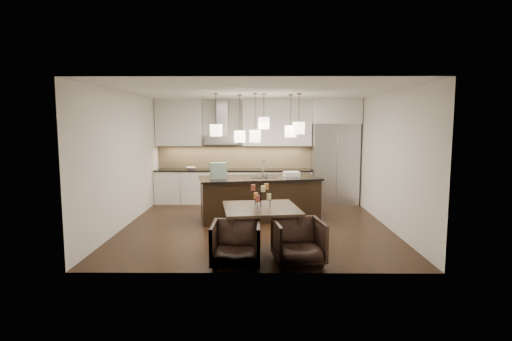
{
  "coord_description": "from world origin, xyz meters",
  "views": [
    {
      "loc": [
        0.06,
        -8.32,
        2.16
      ],
      "look_at": [
        0.0,
        0.2,
        1.15
      ],
      "focal_mm": 28.0,
      "sensor_mm": 36.0,
      "label": 1
    }
  ],
  "objects_px": {
    "armchair_left": "(236,244)",
    "dining_table": "(261,228)",
    "island_body": "(259,199)",
    "refrigerator": "(335,164)",
    "armchair_right": "(298,241)"
  },
  "relations": [
    {
      "from": "dining_table",
      "to": "armchair_right",
      "type": "bearing_deg",
      "value": -57.25
    },
    {
      "from": "refrigerator",
      "to": "dining_table",
      "type": "height_order",
      "value": "refrigerator"
    },
    {
      "from": "refrigerator",
      "to": "armchair_left",
      "type": "bearing_deg",
      "value": -116.18
    },
    {
      "from": "armchair_left",
      "to": "dining_table",
      "type": "bearing_deg",
      "value": 65.56
    },
    {
      "from": "armchair_left",
      "to": "island_body",
      "type": "bearing_deg",
      "value": 84.13
    },
    {
      "from": "armchair_right",
      "to": "island_body",
      "type": "bearing_deg",
      "value": 93.03
    },
    {
      "from": "island_body",
      "to": "armchair_right",
      "type": "height_order",
      "value": "island_body"
    },
    {
      "from": "refrigerator",
      "to": "armchair_right",
      "type": "height_order",
      "value": "refrigerator"
    },
    {
      "from": "armchair_left",
      "to": "armchair_right",
      "type": "xyz_separation_m",
      "value": [
        0.96,
        0.14,
        0.0
      ]
    },
    {
      "from": "dining_table",
      "to": "armchair_right",
      "type": "xyz_separation_m",
      "value": [
        0.58,
        -0.67,
        -0.03
      ]
    },
    {
      "from": "island_body",
      "to": "armchair_left",
      "type": "bearing_deg",
      "value": -107.81
    },
    {
      "from": "island_body",
      "to": "armchair_right",
      "type": "bearing_deg",
      "value": -89.52
    },
    {
      "from": "armchair_right",
      "to": "dining_table",
      "type": "bearing_deg",
      "value": 122.11
    },
    {
      "from": "dining_table",
      "to": "armchair_left",
      "type": "relative_size",
      "value": 1.65
    },
    {
      "from": "refrigerator",
      "to": "armchair_right",
      "type": "relative_size",
      "value": 2.83
    }
  ]
}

